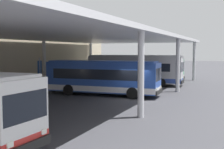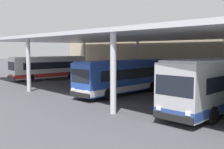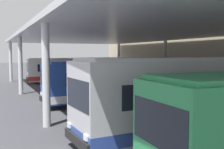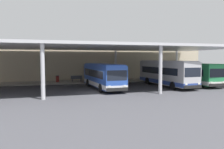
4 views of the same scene
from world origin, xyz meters
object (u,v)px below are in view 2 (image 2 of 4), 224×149
object	(u,v)px
bus_middle_bay	(218,84)
banner_sign	(175,69)
bus_nearest_bay	(49,67)
trash_bin	(141,76)
bench_waiting	(160,78)
bus_second_bay	(124,76)

from	to	relation	value
bus_middle_bay	banner_sign	bearing A→B (deg)	138.31
bus_nearest_bay	banner_sign	distance (m)	17.64
bus_middle_bay	banner_sign	world-z (taller)	bus_middle_bay
trash_bin	bus_nearest_bay	bearing A→B (deg)	-144.36
trash_bin	banner_sign	world-z (taller)	banner_sign
trash_bin	banner_sign	size ratio (longest dim) A/B	0.31
bus_nearest_bay	bench_waiting	size ratio (longest dim) A/B	5.91
bus_nearest_bay	bus_middle_bay	xyz separation A→B (m)	(24.84, -0.97, 0.19)
bus_middle_bay	bench_waiting	xyz separation A→B (m)	(-11.30, 8.43, -1.18)
bus_middle_bay	bench_waiting	world-z (taller)	bus_middle_bay
bus_second_bay	banner_sign	world-z (taller)	banner_sign
bus_nearest_bay	bench_waiting	bearing A→B (deg)	28.85
banner_sign	bus_middle_bay	bearing A→B (deg)	-41.69
bench_waiting	banner_sign	size ratio (longest dim) A/B	0.56
bus_second_bay	bus_middle_bay	size ratio (longest dim) A/B	0.93
bus_middle_bay	banner_sign	xyz separation A→B (m)	(-8.48, 7.55, 0.14)
bus_second_bay	bus_middle_bay	distance (m)	9.14
bus_second_bay	trash_bin	world-z (taller)	bus_second_bay
bus_middle_bay	bus_nearest_bay	bearing A→B (deg)	177.76
bus_nearest_bay	bus_middle_bay	distance (m)	24.86
bus_middle_bay	bench_waiting	size ratio (longest dim) A/B	6.35
bus_second_bay	bench_waiting	size ratio (longest dim) A/B	5.91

